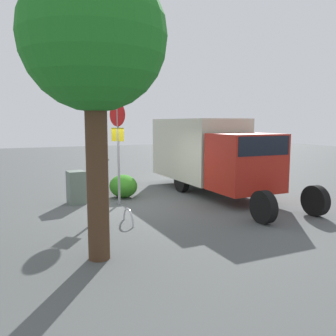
% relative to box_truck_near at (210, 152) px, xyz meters
% --- Properties ---
extents(ground_plane, '(60.00, 60.00, 0.00)m').
position_rel_box_truck_near_xyz_m(ground_plane, '(-0.99, 3.15, -1.59)').
color(ground_plane, '#4F5252').
extents(box_truck_near, '(7.90, 2.25, 2.85)m').
position_rel_box_truck_near_xyz_m(box_truck_near, '(0.00, 0.00, 0.00)').
color(box_truck_near, black).
rests_on(box_truck_near, ground).
extents(motorcycle, '(1.79, 0.69, 1.20)m').
position_rel_box_truck_near_xyz_m(motorcycle, '(1.94, 3.73, -1.07)').
color(motorcycle, black).
rests_on(motorcycle, ground).
extents(stop_sign, '(0.71, 0.33, 3.34)m').
position_rel_box_truck_near_xyz_m(stop_sign, '(-0.53, 3.82, 0.64)').
color(stop_sign, '#9E9EA3').
rests_on(stop_sign, ground).
extents(street_tree, '(2.76, 2.76, 5.66)m').
position_rel_box_truck_near_xyz_m(street_tree, '(-4.96, 5.54, 2.62)').
color(street_tree, '#47301E').
rests_on(street_tree, ground).
extents(utility_cabinet, '(0.62, 0.59, 1.10)m').
position_rel_box_truck_near_xyz_m(utility_cabinet, '(0.19, 5.09, -1.04)').
color(utility_cabinet, slate).
rests_on(utility_cabinet, ground).
extents(bike_rack_hoop, '(0.85, 0.05, 0.85)m').
position_rel_box_truck_near_xyz_m(bike_rack_hoop, '(-2.80, 4.23, -1.59)').
color(bike_rack_hoop, '#B7B7BC').
rests_on(bike_rack_hoop, ground).
extents(shrub_near_sign, '(1.21, 0.99, 0.82)m').
position_rel_box_truck_near_xyz_m(shrub_near_sign, '(0.50, 3.35, -1.18)').
color(shrub_near_sign, '#317B1F').
rests_on(shrub_near_sign, ground).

